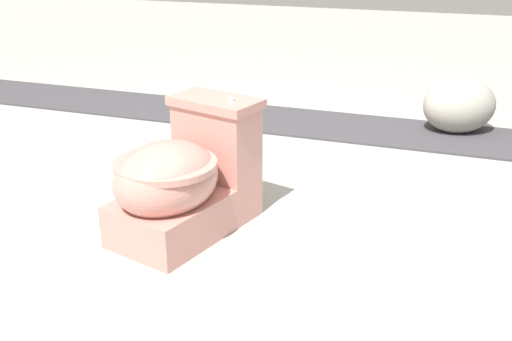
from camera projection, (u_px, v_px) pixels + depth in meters
ground_plane at (247, 214)px, 2.58m from camera, size 14.00×14.00×0.00m
gravel_strip at (402, 133)px, 3.57m from camera, size 0.56×8.00×0.01m
toilet at (184, 180)px, 2.35m from camera, size 0.71×0.52×0.52m
boulder_near at (459, 105)px, 3.54m from camera, size 0.49×0.53×0.33m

